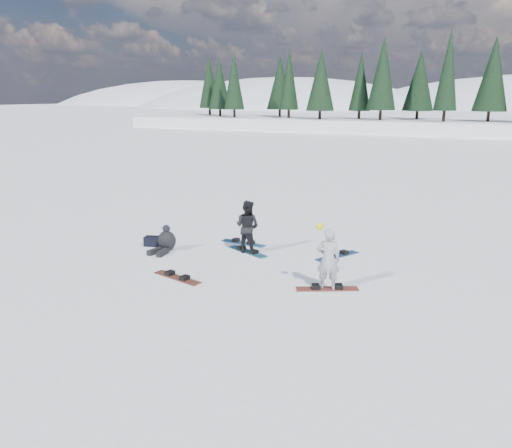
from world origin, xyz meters
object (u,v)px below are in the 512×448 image
(snowboard_loose_a, at_px, (337,256))
(snowboard_loose_b, at_px, (177,278))
(snowboarder_woman, at_px, (328,259))
(snowboard_loose_c, at_px, (243,243))
(snowboarder_man, at_px, (247,227))
(gear_bag, at_px, (152,241))
(seated_rider, at_px, (166,241))

(snowboard_loose_a, relative_size, snowboard_loose_b, 1.00)
(snowboarder_woman, height_order, snowboard_loose_c, snowboarder_woman)
(snowboarder_woman, xyz_separation_m, snowboard_loose_c, (-3.55, 2.59, -0.76))
(snowboarder_man, xyz_separation_m, snowboard_loose_b, (-0.67, -2.74, -0.78))
(snowboarder_woman, relative_size, gear_bag, 3.71)
(snowboarder_woman, xyz_separation_m, snowboard_loose_b, (-3.72, -0.89, -0.76))
(snowboard_loose_c, bearing_deg, gear_bag, -144.85)
(snowboarder_man, bearing_deg, snowboarder_woman, 153.99)
(gear_bag, height_order, snowboard_loose_c, gear_bag)
(snowboard_loose_c, bearing_deg, snowboard_loose_b, -87.39)
(snowboard_loose_b, bearing_deg, gear_bag, 151.84)
(snowboarder_woman, bearing_deg, seated_rider, -25.65)
(seated_rider, distance_m, snowboard_loose_c, 2.45)
(gear_bag, height_order, snowboard_loose_a, gear_bag)
(gear_bag, relative_size, snowboard_loose_c, 0.30)
(snowboarder_woman, distance_m, seated_rider, 5.42)
(snowboarder_man, distance_m, snowboard_loose_c, 1.19)
(gear_bag, relative_size, snowboard_loose_b, 0.30)
(snowboarder_woman, xyz_separation_m, seated_rider, (-5.32, 0.92, -0.47))
(seated_rider, height_order, snowboard_loose_b, seated_rider)
(snowboarder_man, relative_size, seated_rider, 1.67)
(snowboarder_man, relative_size, snowboard_loose_a, 1.06)
(snowboarder_woman, distance_m, gear_bag, 6.17)
(snowboarder_man, distance_m, gear_bag, 3.12)
(seated_rider, distance_m, snowboard_loose_b, 2.44)
(snowboarder_woman, distance_m, snowboard_loose_a, 2.73)
(snowboard_loose_a, bearing_deg, snowboarder_man, 135.66)
(snowboard_loose_a, bearing_deg, snowboarder_woman, -139.42)
(snowboarder_woman, distance_m, snowboard_loose_b, 3.90)
(gear_bag, xyz_separation_m, snowboard_loose_c, (2.47, 1.42, -0.14))
(snowboard_loose_b, bearing_deg, seated_rider, 145.21)
(snowboarder_man, relative_size, snowboard_loose_b, 1.06)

